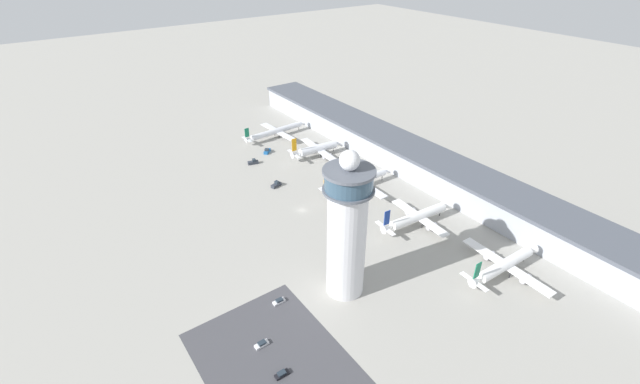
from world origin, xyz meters
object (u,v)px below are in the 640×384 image
object	(u,v)px
airplane_gate_delta	(418,216)
control_tower	(347,229)
airplane_gate_alpha	(276,131)
car_green_van	(262,344)
airplane_gate_bravo	(318,149)
car_white_wagon	(282,374)
service_truck_water	(253,162)
airplane_gate_echo	(505,265)
service_truck_baggage	(267,151)
service_truck_catering	(356,209)
airplane_gate_charlie	(358,181)
car_yellow_taxi	(279,301)
service_truck_fuel	(276,185)

from	to	relation	value
airplane_gate_delta	control_tower	bearing A→B (deg)	-76.08
airplane_gate_alpha	car_green_van	xyz separation A→B (m)	(136.61, -86.11, -3.38)
airplane_gate_bravo	car_white_wagon	bearing A→B (deg)	-39.42
service_truck_water	airplane_gate_echo	bearing A→B (deg)	14.08
airplane_gate_alpha	service_truck_baggage	bearing A→B (deg)	-44.52
airplane_gate_bravo	service_truck_baggage	size ratio (longest dim) A/B	5.80
airplane_gate_echo	car_white_wagon	size ratio (longest dim) A/B	8.47
service_truck_catering	car_green_van	world-z (taller)	service_truck_catering
airplane_gate_charlie	airplane_gate_delta	world-z (taller)	airplane_gate_delta
service_truck_water	airplane_gate_delta	bearing A→B (deg)	18.20
airplane_gate_alpha	car_yellow_taxi	xyz separation A→B (m)	(124.06, -72.32, -3.40)
service_truck_fuel	car_white_wagon	bearing A→B (deg)	-29.68
airplane_gate_delta	car_green_van	size ratio (longest dim) A/B	8.42
airplane_gate_echo	car_white_wagon	world-z (taller)	airplane_gate_echo
airplane_gate_alpha	service_truck_catering	world-z (taller)	airplane_gate_alpha
airplane_gate_bravo	airplane_gate_echo	distance (m)	123.03
airplane_gate_echo	service_truck_baggage	size ratio (longest dim) A/B	6.17
control_tower	car_white_wagon	distance (m)	48.44
control_tower	airplane_gate_charlie	xyz separation A→B (m)	(-52.06, 49.79, -22.04)
airplane_gate_bravo	service_truck_catering	world-z (taller)	airplane_gate_bravo
control_tower	service_truck_water	xyz separation A→B (m)	(-107.20, 19.68, -25.39)
airplane_gate_delta	service_truck_baggage	size ratio (longest dim) A/B	6.25
airplane_gate_alpha	car_yellow_taxi	world-z (taller)	airplane_gate_alpha
control_tower	car_white_wagon	world-z (taller)	control_tower
airplane_gate_delta	service_truck_water	distance (m)	99.66
service_truck_water	airplane_gate_alpha	bearing A→B (deg)	129.70
airplane_gate_delta	service_truck_catering	distance (m)	28.75
service_truck_baggage	airplane_gate_charlie	bearing A→B (deg)	14.77
airplane_gate_alpha	service_truck_water	bearing A→B (deg)	-50.30
car_white_wagon	airplane_gate_alpha	bearing A→B (deg)	149.93
service_truck_baggage	car_white_wagon	distance (m)	150.17
airplane_gate_delta	car_white_wagon	bearing A→B (deg)	-71.12
airplane_gate_bravo	service_truck_fuel	size ratio (longest dim) A/B	5.84
airplane_gate_echo	service_truck_water	world-z (taller)	airplane_gate_echo
car_green_van	control_tower	bearing A→B (deg)	97.30
airplane_gate_alpha	car_green_van	world-z (taller)	airplane_gate_alpha
airplane_gate_charlie	service_truck_water	distance (m)	62.92
control_tower	airplane_gate_bravo	world-z (taller)	control_tower
airplane_gate_alpha	airplane_gate_bravo	xyz separation A→B (m)	(37.46, 5.49, 0.55)
service_truck_baggage	service_truck_water	world-z (taller)	service_truck_water
airplane_gate_echo	service_truck_catering	size ratio (longest dim) A/B	4.80
airplane_gate_bravo	service_truck_catering	size ratio (longest dim) A/B	4.51
airplane_gate_charlie	car_yellow_taxi	distance (m)	85.13
service_truck_catering	service_truck_baggage	xyz separation A→B (m)	(-78.19, -3.11, -0.00)
control_tower	service_truck_water	bearing A→B (deg)	169.60
airplane_gate_alpha	airplane_gate_bravo	size ratio (longest dim) A/B	1.25
airplane_gate_bravo	service_truck_baggage	bearing A→B (deg)	-133.71
car_white_wagon	car_green_van	world-z (taller)	car_green_van
airplane_gate_bravo	car_yellow_taxi	world-z (taller)	airplane_gate_bravo
airplane_gate_delta	service_truck_catering	size ratio (longest dim) A/B	4.86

